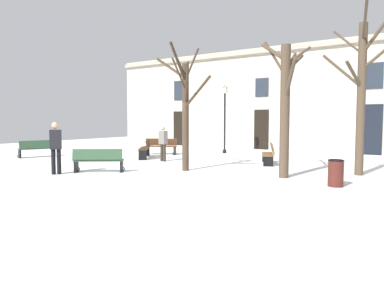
{
  "coord_description": "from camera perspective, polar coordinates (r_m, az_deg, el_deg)",
  "views": [
    {
      "loc": [
        8.64,
        -10.94,
        1.91
      ],
      "look_at": [
        0.0,
        2.02,
        0.81
      ],
      "focal_mm": 33.41,
      "sensor_mm": 36.0,
      "label": 1
    }
  ],
  "objects": [
    {
      "name": "ground_plane",
      "position": [
        14.07,
        -4.57,
        -3.77
      ],
      "size": [
        37.18,
        37.18,
        0.0
      ],
      "primitive_type": "plane",
      "color": "white"
    },
    {
      "name": "bench_far_corner",
      "position": [
        13.17,
        -14.7,
        -2.51
      ],
      "size": [
        1.7,
        1.45,
        0.86
      ],
      "rotation": [
        0.0,
        0.0,
        3.78
      ],
      "color": "#2D4C33",
      "rests_on": "ground"
    },
    {
      "name": "bench_near_center_tree",
      "position": [
        15.42,
        12.2,
        -1.49
      ],
      "size": [
        1.13,
        1.73,
        0.89
      ],
      "rotation": [
        0.0,
        0.0,
        5.14
      ],
      "color": "brown",
      "rests_on": "ground"
    },
    {
      "name": "streetlamp",
      "position": [
        19.93,
        5.25,
        5.15
      ],
      "size": [
        0.3,
        0.3,
        3.76
      ],
      "color": "black",
      "rests_on": "ground"
    },
    {
      "name": "person_strolling",
      "position": [
        13.12,
        -20.92,
        -0.14
      ],
      "size": [
        0.41,
        0.43,
        1.81
      ],
      "rotation": [
        0.0,
        0.0,
        0.89
      ],
      "color": "black",
      "rests_on": "ground"
    },
    {
      "name": "litter_bin",
      "position": [
        10.88,
        21.97,
        -4.31
      ],
      "size": [
        0.45,
        0.45,
        0.76
      ],
      "color": "#4C1E19",
      "rests_on": "ground"
    },
    {
      "name": "tree_foreground",
      "position": [
        13.3,
        25.4,
        7.53
      ],
      "size": [
        2.61,
        1.86,
        5.52
      ],
      "color": "#4C3D2D",
      "rests_on": "ground"
    },
    {
      "name": "building_facade",
      "position": [
        22.95,
        11.61,
        7.24
      ],
      "size": [
        23.24,
        0.6,
        6.32
      ],
      "color": "#BCB29E",
      "rests_on": "ground"
    },
    {
      "name": "tree_left_of_center",
      "position": [
        11.94,
        14.63,
        6.4
      ],
      "size": [
        1.66,
        1.87,
        4.59
      ],
      "color": "#4C3D2D",
      "rests_on": "ground"
    },
    {
      "name": "person_by_shop_door",
      "position": [
        16.08,
        -4.64,
        0.37
      ],
      "size": [
        0.42,
        0.29,
        1.61
      ],
      "rotation": [
        0.0,
        0.0,
        2.94
      ],
      "color": "#2D271E",
      "rests_on": "ground"
    },
    {
      "name": "tree_near_facade",
      "position": [
        13.03,
        -1.13,
        5.87
      ],
      "size": [
        2.62,
        1.69,
        4.5
      ],
      "color": "#423326",
      "rests_on": "ground"
    },
    {
      "name": "bench_back_to_back_left",
      "position": [
        19.4,
        -23.46,
        -0.65
      ],
      "size": [
        1.02,
        1.8,
        0.85
      ],
      "rotation": [
        0.0,
        0.0,
        4.37
      ],
      "color": "#2D4C33",
      "rests_on": "ground"
    },
    {
      "name": "bench_back_to_back_right",
      "position": [
        17.53,
        -7.46,
        -0.69
      ],
      "size": [
        1.48,
        1.79,
        0.87
      ],
      "rotation": [
        0.0,
        0.0,
        5.35
      ],
      "color": "#3D2819",
      "rests_on": "ground"
    },
    {
      "name": "bench_by_litter_bin",
      "position": [
        19.25,
        -5.05,
        -0.34
      ],
      "size": [
        1.79,
        1.12,
        0.86
      ],
      "rotation": [
        0.0,
        0.0,
        0.4
      ],
      "color": "#51331E",
      "rests_on": "ground"
    }
  ]
}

